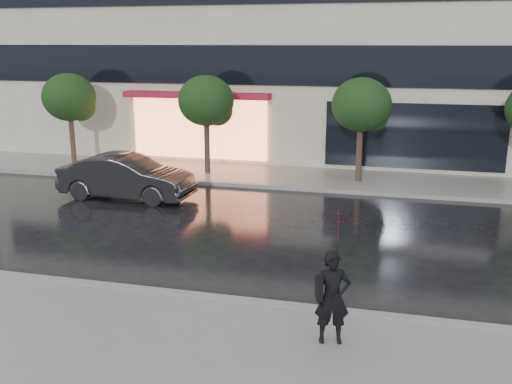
% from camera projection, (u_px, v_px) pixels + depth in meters
% --- Properties ---
extents(ground, '(120.00, 120.00, 0.00)m').
position_uv_depth(ground, '(192.00, 279.00, 12.96)').
color(ground, black).
rests_on(ground, ground).
extents(sidewalk_near, '(60.00, 4.50, 0.12)m').
position_uv_depth(sidewalk_near, '(128.00, 350.00, 9.90)').
color(sidewalk_near, slate).
rests_on(sidewalk_near, ground).
extents(sidewalk_far, '(60.00, 3.50, 0.12)m').
position_uv_depth(sidewalk_far, '(282.00, 177.00, 22.56)').
color(sidewalk_far, slate).
rests_on(sidewalk_far, ground).
extents(curb_near, '(60.00, 0.25, 0.14)m').
position_uv_depth(curb_near, '(176.00, 295.00, 12.01)').
color(curb_near, gray).
rests_on(curb_near, ground).
extents(curb_far, '(60.00, 0.25, 0.14)m').
position_uv_depth(curb_far, '(272.00, 187.00, 20.92)').
color(curb_far, gray).
rests_on(curb_far, ground).
extents(tree_far_west, '(2.20, 2.20, 3.99)m').
position_uv_depth(tree_far_west, '(71.00, 99.00, 23.70)').
color(tree_far_west, '#33261C').
rests_on(tree_far_west, ground).
extents(tree_mid_west, '(2.20, 2.20, 3.99)m').
position_uv_depth(tree_mid_west, '(208.00, 103.00, 22.31)').
color(tree_mid_west, '#33261C').
rests_on(tree_mid_west, ground).
extents(tree_mid_east, '(2.20, 2.20, 3.99)m').
position_uv_depth(tree_mid_east, '(363.00, 107.00, 20.91)').
color(tree_mid_east, '#33261C').
rests_on(tree_mid_east, ground).
extents(parked_car, '(4.66, 1.78, 1.52)m').
position_uv_depth(parked_car, '(127.00, 177.00, 19.46)').
color(parked_car, black).
rests_on(parked_car, ground).
extents(pedestrian_with_umbrella, '(1.19, 1.20, 2.40)m').
position_uv_depth(pedestrian_with_umbrella, '(336.00, 257.00, 9.65)').
color(pedestrian_with_umbrella, black).
rests_on(pedestrian_with_umbrella, sidewalk_near).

